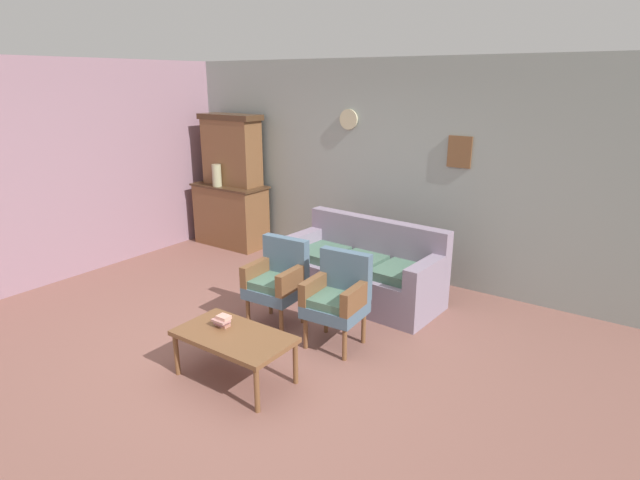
{
  "coord_description": "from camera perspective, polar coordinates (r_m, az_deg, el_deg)",
  "views": [
    {
      "loc": [
        2.99,
        -3.17,
        2.46
      ],
      "look_at": [
        0.06,
        0.99,
        0.85
      ],
      "focal_mm": 28.86,
      "sensor_mm": 36.0,
      "label": 1
    }
  ],
  "objects": [
    {
      "name": "ground_plane",
      "position": [
        5.0,
        -7.33,
        -12.05
      ],
      "size": [
        7.68,
        7.68,
        0.0
      ],
      "primitive_type": "plane",
      "color": "#84564C"
    },
    {
      "name": "wall_back_with_decor",
      "position": [
        6.62,
        7.8,
        7.75
      ],
      "size": [
        6.4,
        0.09,
        2.7
      ],
      "color": "#939E99",
      "rests_on": "ground"
    },
    {
      "name": "wall_left_side",
      "position": [
        7.07,
        -27.71,
        6.52
      ],
      "size": [
        0.06,
        5.2,
        2.7
      ],
      "primitive_type": "cube",
      "color": "gray",
      "rests_on": "ground"
    },
    {
      "name": "side_cabinet",
      "position": [
        7.95,
        -9.84,
        2.76
      ],
      "size": [
        1.16,
        0.55,
        0.93
      ],
      "color": "brown",
      "rests_on": "ground"
    },
    {
      "name": "cabinet_upper_hutch",
      "position": [
        7.82,
        -9.8,
        9.88
      ],
      "size": [
        0.99,
        0.38,
        1.03
      ],
      "color": "brown",
      "rests_on": "side_cabinet"
    },
    {
      "name": "vase_on_cabinet",
      "position": [
        7.76,
        -11.38,
        7.04
      ],
      "size": [
        0.14,
        0.14,
        0.32
      ],
      "primitive_type": "cylinder",
      "color": "tan",
      "rests_on": "side_cabinet"
    },
    {
      "name": "floral_couch",
      "position": [
        5.95,
        4.78,
        -3.53
      ],
      "size": [
        1.87,
        0.9,
        0.9
      ],
      "color": "gray",
      "rests_on": "ground"
    },
    {
      "name": "armchair_near_cabinet",
      "position": [
        5.28,
        -4.72,
        -4.29
      ],
      "size": [
        0.55,
        0.52,
        0.9
      ],
      "color": "slate",
      "rests_on": "ground"
    },
    {
      "name": "armchair_by_doorway",
      "position": [
        4.87,
        1.98,
        -6.19
      ],
      "size": [
        0.55,
        0.52,
        0.9
      ],
      "color": "slate",
      "rests_on": "ground"
    },
    {
      "name": "coffee_table",
      "position": [
        4.43,
        -9.51,
        -10.77
      ],
      "size": [
        1.0,
        0.56,
        0.42
      ],
      "color": "brown",
      "rests_on": "ground"
    },
    {
      "name": "book_stack_on_table",
      "position": [
        4.53,
        -10.78,
        -8.78
      ],
      "size": [
        0.14,
        0.12,
        0.1
      ],
      "color": "tan",
      "rests_on": "coffee_table"
    }
  ]
}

